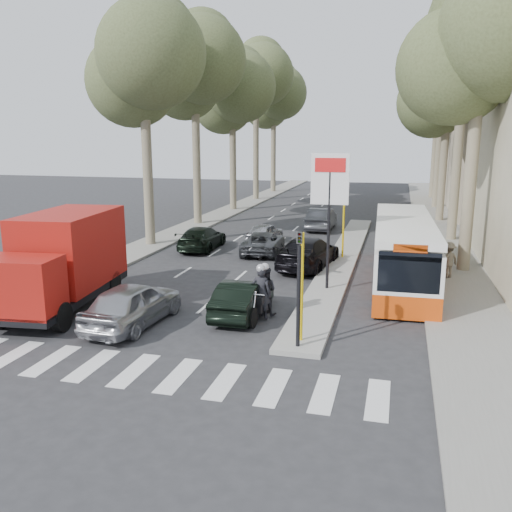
{
  "coord_description": "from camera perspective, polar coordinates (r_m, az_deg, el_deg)",
  "views": [
    {
      "loc": [
        5.93,
        -16.43,
        6.25
      ],
      "look_at": [
        0.55,
        3.83,
        1.6
      ],
      "focal_mm": 38.0,
      "sensor_mm": 36.0,
      "label": 1
    }
  ],
  "objects": [
    {
      "name": "traffic_light_island",
      "position": [
        15.63,
        4.56,
        -1.47
      ],
      "size": [
        0.16,
        0.41,
        3.6
      ],
      "color": "black",
      "rests_on": "ground"
    },
    {
      "name": "median_left",
      "position": [
        46.97,
        -2.52,
        4.92
      ],
      "size": [
        2.4,
        64.0,
        0.12
      ],
      "primitive_type": "cube",
      "color": "gray",
      "rests_on": "ground"
    },
    {
      "name": "ground",
      "position": [
        18.55,
        -4.72,
        -7.23
      ],
      "size": [
        120.0,
        120.0,
        0.0
      ],
      "primitive_type": "plane",
      "color": "#28282B",
      "rests_on": "ground"
    },
    {
      "name": "sidewalk_right",
      "position": [
        41.98,
        18.39,
        3.39
      ],
      "size": [
        3.2,
        70.0,
        0.12
      ],
      "primitive_type": "cube",
      "color": "gray",
      "rests_on": "ground"
    },
    {
      "name": "tree_r_c",
      "position": [
        42.79,
        19.81,
        16.41
      ],
      "size": [
        7.4,
        7.2,
        13.32
      ],
      "color": "#6B604C",
      "rests_on": "ground"
    },
    {
      "name": "dark_hatchback",
      "position": [
        19.24,
        -1.4,
        -4.43
      ],
      "size": [
        1.38,
        3.94,
        1.3
      ],
      "primitive_type": "imported",
      "rotation": [
        0.0,
        0.0,
        3.14
      ],
      "color": "black",
      "rests_on": "ground"
    },
    {
      "name": "tree_l_b",
      "position": [
        39.39,
        -6.27,
        19.47
      ],
      "size": [
        7.4,
        7.2,
        14.88
      ],
      "color": "#6B604C",
      "rests_on": "ground"
    },
    {
      "name": "red_truck",
      "position": [
        21.04,
        -19.66,
        -0.32
      ],
      "size": [
        3.16,
        6.77,
        3.49
      ],
      "rotation": [
        0.0,
        0.0,
        0.11
      ],
      "color": "black",
      "rests_on": "ground"
    },
    {
      "name": "traffic_island",
      "position": [
        28.24,
        9.07,
        -0.27
      ],
      "size": [
        1.5,
        26.0,
        0.16
      ],
      "primitive_type": "cube",
      "color": "gray",
      "rests_on": "ground"
    },
    {
      "name": "tree_r_b",
      "position": [
        35.08,
        21.47,
        20.16
      ],
      "size": [
        7.4,
        7.2,
        15.27
      ],
      "color": "#6B604C",
      "rests_on": "ground"
    },
    {
      "name": "tree_l_e",
      "position": [
        62.28,
        2.02,
        16.62
      ],
      "size": [
        7.4,
        7.2,
        14.49
      ],
      "color": "#6B604C",
      "rests_on": "ground"
    },
    {
      "name": "tree_r_e",
      "position": [
        58.78,
        18.8,
        15.9
      ],
      "size": [
        7.4,
        7.2,
        14.1
      ],
      "color": "#6B604C",
      "rests_on": "ground"
    },
    {
      "name": "tree_l_a",
      "position": [
        31.97,
        -11.52,
        19.7
      ],
      "size": [
        7.4,
        7.2,
        14.1
      ],
      "color": "#6B604C",
      "rests_on": "ground"
    },
    {
      "name": "silver_hatchback",
      "position": [
        18.67,
        -12.85,
        -4.93
      ],
      "size": [
        2.07,
        4.55,
        1.51
      ],
      "primitive_type": "imported",
      "rotation": [
        0.0,
        0.0,
        3.08
      ],
      "color": "#A2A4AA",
      "rests_on": "ground"
    },
    {
      "name": "tree_l_d",
      "position": [
        54.6,
        0.16,
        18.3
      ],
      "size": [
        7.4,
        7.2,
        15.66
      ],
      "color": "#6B604C",
      "rests_on": "ground"
    },
    {
      "name": "tree_r_a",
      "position": [
        27.05,
        22.98,
        20.36
      ],
      "size": [
        7.4,
        7.2,
        14.1
      ],
      "color": "#6B604C",
      "rests_on": "ground"
    },
    {
      "name": "queue_car_c",
      "position": [
        32.5,
        0.93,
        2.48
      ],
      "size": [
        1.8,
        3.62,
        1.19
      ],
      "primitive_type": "imported",
      "rotation": [
        0.0,
        0.0,
        3.02
      ],
      "color": "#A5A6AD",
      "rests_on": "ground"
    },
    {
      "name": "queue_car_e",
      "position": [
        30.62,
        -5.72,
        1.9
      ],
      "size": [
        1.99,
        4.54,
        1.3
      ],
      "primitive_type": "imported",
      "rotation": [
        0.0,
        0.0,
        3.18
      ],
      "color": "black",
      "rests_on": "ground"
    },
    {
      "name": "queue_car_d",
      "position": [
        37.22,
        6.91,
        3.9
      ],
      "size": [
        1.62,
        4.5,
        1.48
      ],
      "primitive_type": "imported",
      "rotation": [
        0.0,
        0.0,
        3.13
      ],
      "color": "#4D4F55",
      "rests_on": "ground"
    },
    {
      "name": "city_bus",
      "position": [
        24.13,
        15.22,
        0.68
      ],
      "size": [
        2.69,
        10.79,
        2.82
      ],
      "rotation": [
        0.0,
        0.0,
        0.03
      ],
      "color": "#D0420B",
      "rests_on": "ground"
    },
    {
      "name": "tree_l_c",
      "position": [
        46.76,
        -2.32,
        17.14
      ],
      "size": [
        7.4,
        7.2,
        13.71
      ],
      "color": "#6B604C",
      "rests_on": "ground"
    },
    {
      "name": "queue_car_b",
      "position": [
        26.29,
        5.5,
        0.37
      ],
      "size": [
        2.75,
        5.39,
        1.5
      ],
      "primitive_type": "imported",
      "rotation": [
        0.0,
        0.0,
        3.01
      ],
      "color": "black",
      "rests_on": "ground"
    },
    {
      "name": "tree_r_d",
      "position": [
        50.87,
        19.31,
        17.28
      ],
      "size": [
        7.4,
        7.2,
        14.88
      ],
      "color": "#6B604C",
      "rests_on": "ground"
    },
    {
      "name": "pedestrian_far",
      "position": [
        25.32,
        19.6,
        -0.38
      ],
      "size": [
        1.08,
        1.04,
        1.6
      ],
      "primitive_type": "imported",
      "rotation": [
        0.0,
        0.0,
        3.88
      ],
      "color": "#695F4E",
      "rests_on": "sidewalk_right"
    },
    {
      "name": "motorcycle",
      "position": [
        18.89,
        0.73,
        -3.92
      ],
      "size": [
        0.87,
        2.36,
        2.0
      ],
      "rotation": [
        0.0,
        0.0,
        -0.05
      ],
      "color": "black",
      "rests_on": "ground"
    },
    {
      "name": "queue_car_a",
      "position": [
        29.4,
        0.75,
        1.41
      ],
      "size": [
        2.31,
        4.42,
        1.19
      ],
      "primitive_type": "imported",
      "rotation": [
        0.0,
        0.0,
        3.22
      ],
      "color": "#46494D",
      "rests_on": "ground"
    },
    {
      "name": "pedestrian_near",
      "position": [
        27.19,
        17.26,
        0.83
      ],
      "size": [
        0.85,
        1.16,
        1.79
      ],
      "primitive_type": "imported",
      "rotation": [
        0.0,
        0.0,
        1.93
      ],
      "color": "#3A314A",
      "rests_on": "sidewalk_right"
    },
    {
      "name": "billboard",
      "position": [
        21.75,
        7.73,
        5.67
      ],
      "size": [
        1.5,
        12.1,
        5.6
      ],
      "color": "yellow",
      "rests_on": "ground"
    }
  ]
}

